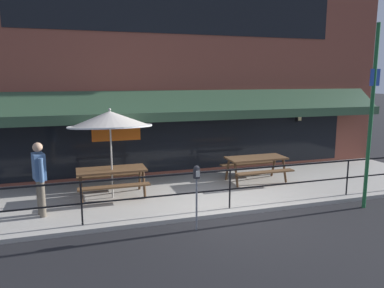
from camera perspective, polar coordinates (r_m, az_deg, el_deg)
The scene contains 10 objects.
ground_plane at distance 9.08m, azimuth 6.49°, elevation -10.86°, with size 120.00×120.00×0.00m, color black.
patio_deck at distance 10.82m, azimuth 2.09°, elevation -7.08°, with size 15.00×4.00×0.10m, color #ADA89E.
restaurant_building at distance 12.47m, azimuth -1.39°, elevation 12.41°, with size 15.00×1.60×7.56m.
patio_railing at distance 9.09m, azimuth 5.81°, elevation -5.52°, with size 13.84×0.04×0.97m.
picnic_table_left at distance 10.16m, azimuth -12.14°, elevation -4.59°, with size 1.80×1.42×0.76m.
picnic_table_centre at distance 11.54m, azimuth 9.74°, elevation -2.77°, with size 1.80×1.42×0.76m.
patio_umbrella_left at distance 9.81m, azimuth -12.39°, elevation 3.65°, with size 2.14×2.14×2.38m.
pedestrian_walking at distance 9.17m, azimuth -22.22°, elevation -4.42°, with size 0.33×0.60×1.71m.
parking_meter_near at distance 7.90m, azimuth 0.71°, elevation -5.23°, with size 0.15×0.16×1.42m.
street_sign_pole at distance 10.08m, azimuth 25.63°, elevation 3.80°, with size 0.28×0.09×4.50m.
Camera 1 is at (-3.56, -7.71, 3.22)m, focal length 35.00 mm.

